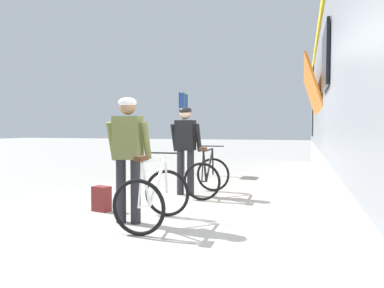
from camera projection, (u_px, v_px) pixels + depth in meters
The scene contains 7 objects.
ground_plane at pixel (196, 218), 5.19m from camera, with size 80.00×80.00×0.00m, color #A09E99.
cyclist_near_in_olive at pixel (128, 148), 4.90m from camera, with size 0.63×0.34×1.76m.
cyclist_far_in_dark at pixel (185, 143), 7.01m from camera, with size 0.62×0.33×1.76m.
bicycle_near_white at pixel (154, 196), 4.81m from camera, with size 0.74×1.09×0.99m.
bicycle_far_black at pixel (208, 175), 6.96m from camera, with size 0.76×1.10×0.99m.
backpack_on_platform at pixel (102, 199), 5.65m from camera, with size 0.28×0.18×0.40m, color maroon.
platform_sign_post at pixel (183, 119), 10.32m from camera, with size 0.08×0.70×2.40m.
Camera 1 is at (1.49, -4.92, 1.32)m, focal length 32.83 mm.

